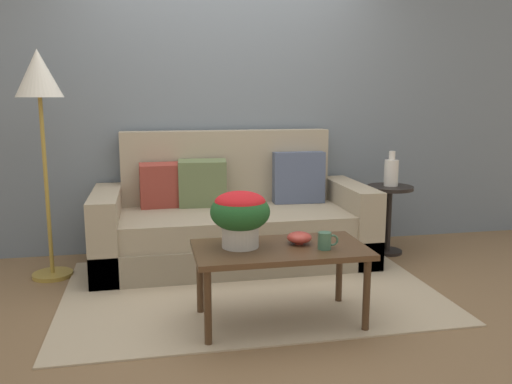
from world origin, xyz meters
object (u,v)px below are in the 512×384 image
Objects in this scene: side_table at (389,207)px; coffee_mug at (325,241)px; floor_lamp at (39,90)px; potted_plant at (240,213)px; coffee_table at (280,255)px; couch at (233,222)px; snack_bowl at (299,238)px; table_vase at (391,172)px.

coffee_mug is at bearing -128.24° from side_table.
floor_lamp is 1.79m from potted_plant.
coffee_table is at bearing 158.37° from coffee_mug.
couch is at bearing 177.49° from side_table.
snack_bowl is (0.21, -1.21, 0.18)m from couch.
potted_plant is at bearing -40.72° from floor_lamp.
couch is at bearing 100.06° from snack_bowl.
table_vase is (1.14, 1.17, 0.20)m from snack_bowl.
floor_lamp is 4.76× the size of potted_plant.
couch reaches higher than snack_bowl.
coffee_mug is (0.33, -1.35, 0.19)m from couch.
side_table is at bearing 45.57° from snack_bowl.
potted_plant reaches higher than side_table.
coffee_mug is (1.72, -1.22, -0.86)m from floor_lamp.
floor_lamp is (-1.48, 1.12, 0.96)m from coffee_table.
floor_lamp reaches higher than side_table.
table_vase is at bearing 50.43° from side_table.
table_vase is (0.01, 0.02, 0.30)m from side_table.
floor_lamp reaches higher than coffee_table.
coffee_table is 0.28m from coffee_mug.
coffee_mug is (0.47, -0.14, -0.15)m from potted_plant.
floor_lamp reaches higher than couch.
couch reaches higher than coffee_table.
potted_plant is at bearing -142.32° from table_vase.
coffee_table is at bearing -136.48° from table_vase.
floor_lamp is at bearing -178.62° from side_table.
table_vase is at bearing 1.69° from floor_lamp.
couch is 2.15× the size of coffee_table.
side_table is at bearing 51.76° from coffee_mug.
coffee_table is 6.78× the size of snack_bowl.
floor_lamp is (-1.39, -0.12, 1.05)m from couch.
snack_bowl is (-1.13, -1.15, 0.10)m from side_table.
couch is 17.64× the size of coffee_mug.
coffee_mug is (0.24, -0.10, 0.10)m from coffee_table.
side_table is at bearing -129.57° from table_vase.
coffee_table is 2.90× the size of potted_plant.
potted_plant is at bearing -96.75° from couch.
side_table is 1.62m from snack_bowl.
side_table reaches higher than coffee_mug.
snack_bowl is at bearing -134.43° from side_table.
potted_plant reaches higher than coffee_mug.
couch reaches higher than potted_plant.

